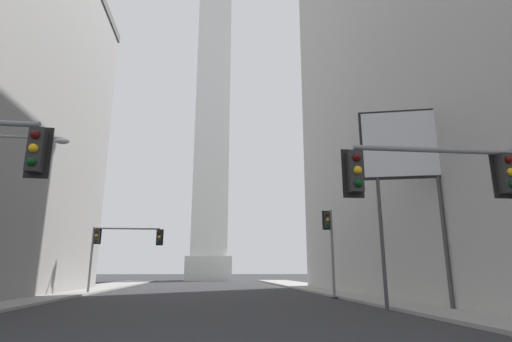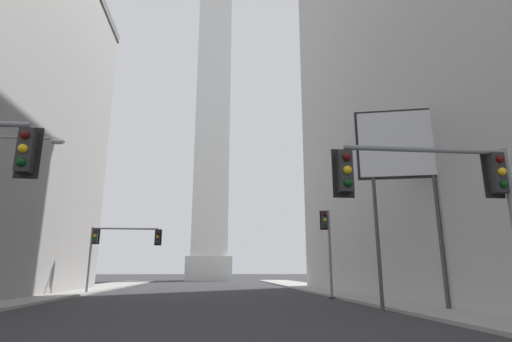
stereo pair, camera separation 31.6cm
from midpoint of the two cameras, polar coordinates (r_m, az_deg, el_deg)
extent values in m
cube|color=gray|center=(31.12, -29.42, -15.48)|extent=(5.00, 87.93, 0.15)
cube|color=gray|center=(30.81, 15.21, -16.78)|extent=(5.00, 87.93, 0.15)
cube|color=#B2AFAA|center=(37.61, 29.10, 16.88)|extent=(19.06, 39.67, 40.04)
cube|color=silver|center=(75.67, -6.65, -13.68)|extent=(8.20, 8.20, 4.25)
cube|color=white|center=(83.88, -5.95, 11.63)|extent=(6.56, 6.56, 67.49)
cube|color=black|center=(12.78, 31.78, -0.27)|extent=(0.34, 0.34, 1.10)
cube|color=black|center=(12.92, 31.30, -0.46)|extent=(0.58, 0.04, 1.32)
sphere|color=#410907|center=(12.71, 32.11, 1.42)|extent=(0.22, 0.22, 0.22)
sphere|color=yellow|center=(12.64, 32.31, -0.07)|extent=(0.22, 0.22, 0.22)
sphere|color=#073410|center=(12.57, 32.51, -1.58)|extent=(0.22, 0.22, 0.22)
cylinder|color=slate|center=(11.82, 23.74, 2.78)|extent=(4.56, 0.14, 0.14)
sphere|color=slate|center=(13.09, 32.45, 2.25)|extent=(0.18, 0.18, 0.18)
cube|color=black|center=(10.70, 13.42, -0.10)|extent=(0.34, 0.34, 1.10)
cube|color=black|center=(10.86, 13.10, -0.32)|extent=(0.58, 0.04, 1.32)
sphere|color=#410907|center=(10.61, 13.67, 1.94)|extent=(0.22, 0.22, 0.22)
sphere|color=yellow|center=(10.52, 13.78, 0.15)|extent=(0.22, 0.22, 0.22)
sphere|color=#073410|center=(10.45, 13.88, -1.66)|extent=(0.22, 0.22, 0.22)
cylinder|color=slate|center=(28.00, 10.86, -11.45)|extent=(0.18, 0.18, 5.89)
cylinder|color=#262626|center=(28.04, 11.14, -17.36)|extent=(0.40, 0.40, 0.10)
cube|color=black|center=(28.10, 10.08, -6.89)|extent=(0.36, 0.36, 1.10)
cube|color=black|center=(28.28, 10.00, -6.94)|extent=(0.58, 0.07, 1.32)
sphere|color=#410907|center=(27.96, 10.13, -6.15)|extent=(0.22, 0.22, 0.22)
sphere|color=yellow|center=(27.92, 10.16, -6.84)|extent=(0.22, 0.22, 0.22)
sphere|color=#073410|center=(27.88, 10.19, -7.54)|extent=(0.22, 0.22, 0.22)
cube|color=black|center=(11.20, -29.31, 2.54)|extent=(0.35, 0.35, 1.10)
cube|color=black|center=(11.36, -29.00, 2.29)|extent=(0.58, 0.06, 1.32)
sphere|color=#410907|center=(11.12, -29.43, 4.50)|extent=(0.22, 0.22, 0.22)
sphere|color=yellow|center=(11.03, -29.64, 2.82)|extent=(0.22, 0.22, 0.22)
sphere|color=#073410|center=(10.95, -29.85, 1.11)|extent=(0.22, 0.22, 0.22)
cylinder|color=slate|center=(35.20, -22.45, -11.67)|extent=(0.18, 0.18, 5.24)
cylinder|color=#262626|center=(35.24, -22.85, -15.83)|extent=(0.40, 0.40, 0.10)
cube|color=black|center=(35.22, -21.70, -8.60)|extent=(0.34, 0.34, 1.10)
cube|color=black|center=(35.39, -21.62, -8.62)|extent=(0.58, 0.04, 1.32)
sphere|color=#410907|center=(35.07, -21.73, -8.01)|extent=(0.22, 0.22, 0.22)
sphere|color=yellow|center=(35.04, -21.78, -8.56)|extent=(0.22, 0.22, 0.22)
sphere|color=#073410|center=(35.01, -21.83, -9.12)|extent=(0.22, 0.22, 0.22)
cylinder|color=slate|center=(34.73, -17.86, -7.85)|extent=(5.26, 0.14, 0.14)
sphere|color=slate|center=(35.35, -22.07, -7.60)|extent=(0.18, 0.18, 0.18)
cube|color=black|center=(34.24, -13.58, -9.18)|extent=(0.34, 0.34, 1.10)
cube|color=black|center=(34.42, -13.54, -9.20)|extent=(0.58, 0.04, 1.32)
sphere|color=#410907|center=(34.08, -13.59, -8.58)|extent=(0.22, 0.22, 0.22)
sphere|color=yellow|center=(34.05, -13.62, -9.15)|extent=(0.22, 0.22, 0.22)
sphere|color=#073410|center=(34.03, -13.66, -9.72)|extent=(0.22, 0.22, 0.22)
cylinder|color=gray|center=(20.26, -29.60, 4.15)|extent=(2.66, 0.12, 0.12)
ellipsoid|color=silver|center=(19.73, -26.09, 3.82)|extent=(0.64, 0.36, 0.26)
cylinder|color=#3F3F42|center=(20.23, 17.44, -9.59)|extent=(0.18, 0.18, 6.30)
cylinder|color=#3F3F42|center=(20.82, 25.30, -9.01)|extent=(0.18, 0.18, 6.30)
cube|color=silver|center=(21.34, 20.28, 3.68)|extent=(3.99, 1.30, 3.36)
cube|color=black|center=(21.34, 20.28, 3.68)|extent=(4.19, 1.25, 3.60)
camera|label=1|loc=(0.16, -89.86, -0.04)|focal=28.00mm
camera|label=2|loc=(0.16, 90.14, 0.04)|focal=28.00mm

